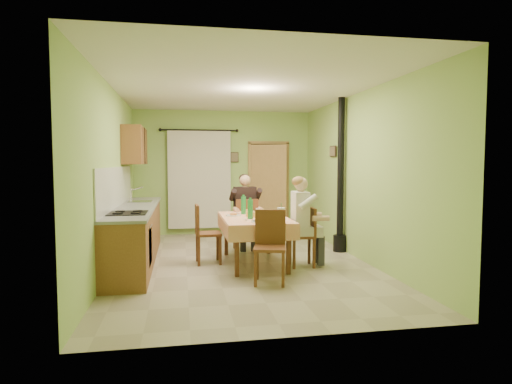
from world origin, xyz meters
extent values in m
cube|color=tan|center=(0.00, 0.00, 0.00)|extent=(4.00, 6.00, 0.01)
cube|color=#A3CB68|center=(0.00, 3.00, 1.40)|extent=(4.00, 0.04, 2.80)
cube|color=#A3CB68|center=(0.00, -3.00, 1.40)|extent=(4.00, 0.04, 2.80)
cube|color=#A3CB68|center=(-2.00, 0.00, 1.40)|extent=(0.04, 6.00, 2.80)
cube|color=#A3CB68|center=(2.00, 0.00, 1.40)|extent=(0.04, 6.00, 2.80)
cube|color=white|center=(0.00, 0.00, 2.80)|extent=(4.00, 6.00, 0.04)
cube|color=brown|center=(-1.70, 0.40, 0.44)|extent=(0.60, 3.60, 0.88)
cube|color=gray|center=(-1.70, 0.40, 0.90)|extent=(0.64, 3.64, 0.04)
cube|color=white|center=(-1.99, 0.40, 1.23)|extent=(0.02, 3.60, 0.66)
cube|color=silver|center=(-1.70, 1.20, 0.92)|extent=(0.42, 0.42, 0.03)
cube|color=black|center=(-1.70, -0.60, 0.93)|extent=(0.52, 0.56, 0.02)
cube|color=black|center=(-1.40, -0.60, 0.45)|extent=(0.01, 0.55, 0.55)
cube|color=brown|center=(-1.82, 1.70, 1.95)|extent=(0.35, 1.40, 0.70)
cylinder|color=black|center=(-0.55, 2.88, 2.35)|extent=(1.70, 0.04, 0.04)
cube|color=silver|center=(-0.55, 2.90, 1.25)|extent=(1.40, 0.06, 2.20)
cube|color=black|center=(1.05, 2.98, 1.03)|extent=(0.84, 0.03, 2.06)
cube|color=#B3844B|center=(0.60, 2.97, 1.03)|extent=(0.06, 0.06, 2.12)
cube|color=#B3844B|center=(1.50, 2.97, 1.03)|extent=(0.06, 0.06, 2.12)
cube|color=#B3844B|center=(1.05, 2.97, 2.09)|extent=(0.96, 0.06, 0.06)
cube|color=#B3844B|center=(1.02, 2.83, 1.02)|extent=(0.78, 0.32, 2.04)
cube|color=#F1A47B|center=(0.19, -0.07, 0.74)|extent=(1.02, 1.70, 0.04)
cube|color=#F1A47B|center=(0.19, -0.92, 0.63)|extent=(1.02, 0.02, 0.22)
cube|color=#F1A47B|center=(0.19, 0.78, 0.63)|extent=(1.02, 0.02, 0.22)
cube|color=#F1A47B|center=(-0.32, -0.07, 0.63)|extent=(0.02, 1.70, 0.22)
cube|color=#F1A47B|center=(0.70, -0.07, 0.63)|extent=(0.02, 1.70, 0.22)
cylinder|color=white|center=(0.21, 0.61, 0.77)|extent=(0.25, 0.25, 0.02)
ellipsoid|color=#CC7233|center=(0.21, 0.61, 0.79)|extent=(0.12, 0.12, 0.05)
cylinder|color=white|center=(0.17, -0.70, 0.77)|extent=(0.25, 0.25, 0.02)
ellipsoid|color=#CC7233|center=(0.17, -0.70, 0.79)|extent=(0.12, 0.12, 0.05)
cylinder|color=white|center=(0.47, -0.45, 0.77)|extent=(0.25, 0.25, 0.02)
ellipsoid|color=#CC7233|center=(0.47, -0.45, 0.79)|extent=(0.12, 0.12, 0.05)
cylinder|color=white|center=(-0.12, 0.12, 0.77)|extent=(0.25, 0.25, 0.02)
ellipsoid|color=#CC7233|center=(-0.12, 0.12, 0.79)|extent=(0.12, 0.12, 0.05)
cylinder|color=#FFB745|center=(0.19, -0.02, 0.80)|extent=(0.26, 0.26, 0.08)
cylinder|color=white|center=(0.19, -0.62, 0.77)|extent=(0.28, 0.28, 0.02)
cube|color=tan|center=(0.25, -0.65, 0.79)|extent=(0.06, 0.07, 0.03)
cube|color=tan|center=(0.15, -0.66, 0.79)|extent=(0.07, 0.07, 0.03)
cube|color=tan|center=(0.20, -0.62, 0.79)|extent=(0.07, 0.06, 0.03)
cube|color=tan|center=(0.15, -0.57, 0.79)|extent=(0.06, 0.05, 0.03)
cube|color=tan|center=(0.20, -0.60, 0.79)|extent=(0.07, 0.07, 0.03)
cube|color=tan|center=(0.22, -0.63, 0.79)|extent=(0.07, 0.07, 0.03)
cylinder|color=silver|center=(0.31, -0.19, 0.81)|extent=(0.07, 0.07, 0.10)
cylinder|color=silver|center=(0.31, 0.29, 0.81)|extent=(0.07, 0.07, 0.10)
cylinder|color=white|center=(0.44, -0.87, 0.88)|extent=(0.11, 0.11, 0.22)
cylinder|color=silver|center=(0.44, -0.87, 0.91)|extent=(0.02, 0.02, 0.30)
cube|color=#5D3219|center=(0.21, 1.04, 0.48)|extent=(0.43, 0.43, 0.04)
cube|color=#5D3219|center=(0.22, 0.85, 0.73)|extent=(0.41, 0.07, 0.47)
cube|color=#5D3219|center=(0.21, -1.21, 0.48)|extent=(0.51, 0.51, 0.04)
cube|color=#5D3219|center=(0.25, -1.03, 0.74)|extent=(0.42, 0.14, 0.48)
cube|color=#5D3219|center=(0.90, -0.36, 0.48)|extent=(0.39, 0.39, 0.04)
cube|color=#5D3219|center=(1.07, -0.37, 0.71)|extent=(0.06, 0.37, 0.43)
cube|color=#5D3219|center=(-0.53, 0.10, 0.48)|extent=(0.42, 0.42, 0.04)
cube|color=#5D3219|center=(-0.71, 0.09, 0.73)|extent=(0.06, 0.40, 0.46)
cube|color=black|center=(0.22, 0.94, 0.56)|extent=(0.38, 0.42, 0.16)
cube|color=black|center=(0.21, 1.07, 0.91)|extent=(0.41, 0.24, 0.54)
sphere|color=tan|center=(0.21, 1.06, 1.30)|extent=(0.21, 0.21, 0.21)
ellipsoid|color=black|center=(0.21, 1.10, 1.34)|extent=(0.21, 0.21, 0.16)
cube|color=beige|center=(1.00, -0.37, 0.56)|extent=(0.42, 0.38, 0.16)
cube|color=beige|center=(0.87, -0.36, 0.91)|extent=(0.24, 0.41, 0.54)
sphere|color=tan|center=(0.88, -0.36, 1.30)|extent=(0.21, 0.21, 0.21)
ellipsoid|color=olive|center=(0.84, -0.36, 1.34)|extent=(0.21, 0.21, 0.16)
cylinder|color=black|center=(1.90, 0.60, 1.40)|extent=(0.12, 0.12, 2.80)
cylinder|color=black|center=(1.90, 0.60, 0.15)|extent=(0.24, 0.24, 0.30)
cube|color=black|center=(0.25, 2.97, 1.75)|extent=(0.19, 0.03, 0.23)
cube|color=brown|center=(1.97, 1.20, 1.85)|extent=(0.03, 0.31, 0.21)
camera|label=1|loc=(-0.96, -6.78, 1.64)|focal=30.00mm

